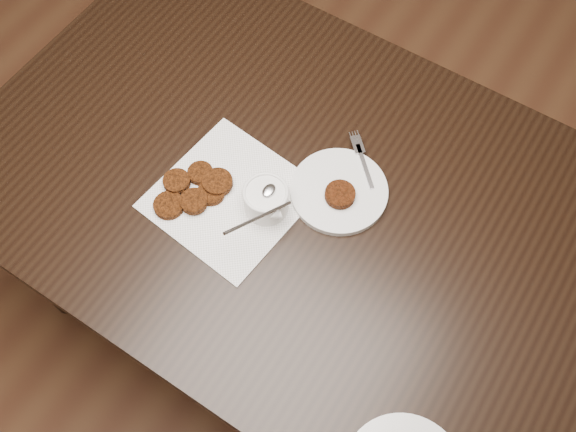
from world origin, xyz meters
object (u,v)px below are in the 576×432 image
object	(u,v)px
table	(297,264)
plate_with_patty	(339,189)
napkin	(230,197)
sauce_ramekin	(265,191)

from	to	relation	value
table	plate_with_patty	xyz separation A→B (m)	(0.07, 0.04, 0.39)
napkin	sauce_ramekin	xyz separation A→B (m)	(0.07, 0.02, 0.06)
table	sauce_ramekin	distance (m)	0.45
table	napkin	world-z (taller)	napkin
napkin	sauce_ramekin	size ratio (longest dim) A/B	2.22
napkin	sauce_ramekin	bearing A→B (deg)	15.41
sauce_ramekin	plate_with_patty	world-z (taller)	sauce_ramekin
table	napkin	xyz separation A→B (m)	(-0.11, -0.09, 0.38)
napkin	sauce_ramekin	distance (m)	0.10
sauce_ramekin	plate_with_patty	distance (m)	0.15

